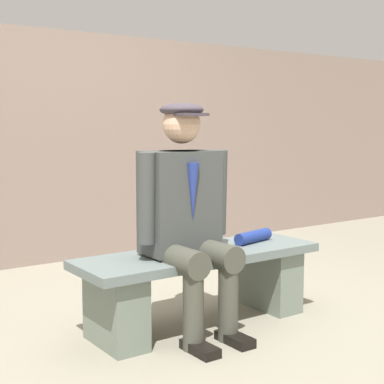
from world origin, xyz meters
name	(u,v)px	position (x,y,z in m)	size (l,w,h in m)	color
ground_plane	(200,324)	(0.00, 0.00, 0.00)	(30.00, 30.00, 0.00)	gray
bench	(200,279)	(0.00, 0.00, 0.28)	(1.48, 0.48, 0.44)	slate
seated_man	(186,210)	(0.14, 0.06, 0.70)	(0.58, 0.60, 1.29)	#404443
rolled_magazine	(253,237)	(-0.42, -0.01, 0.48)	(0.07, 0.07, 0.30)	navy
stadium_wall	(57,147)	(0.00, -2.10, 0.98)	(12.00, 0.24, 1.96)	gray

